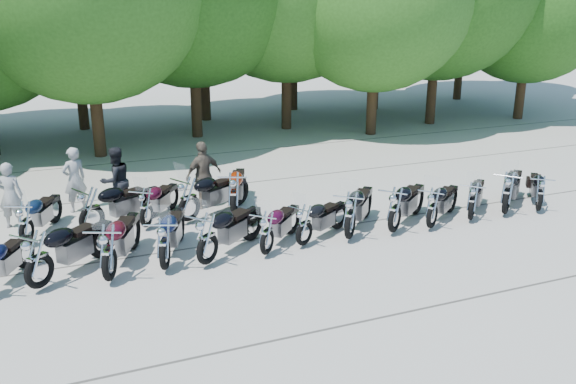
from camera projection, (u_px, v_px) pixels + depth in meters
name	position (u px, v px, depth m)	size (l,w,h in m)	color
ground	(312.00, 257.00, 13.91)	(90.00, 90.00, 0.00)	#9F988F
tree_8	(531.00, 0.00, 27.70)	(7.53, 7.53, 9.25)	#3A2614
tree_11	(71.00, 0.00, 25.38)	(7.56, 7.56, 9.28)	#3A2614
motorcycle_1	(38.00, 258.00, 12.09)	(0.77, 2.53, 1.43)	black
motorcycle_2	(108.00, 251.00, 12.42)	(0.77, 2.52, 1.42)	#3D0814
motorcycle_3	(164.00, 243.00, 12.95)	(0.73, 2.39, 1.35)	#0C1335
motorcycle_4	(207.00, 237.00, 13.18)	(0.75, 2.45, 1.39)	black
motorcycle_5	(267.00, 232.00, 13.73)	(0.65, 2.14, 1.21)	#32061E
motorcycle_6	(304.00, 224.00, 14.24)	(0.64, 2.10, 1.18)	black
motorcycle_7	(350.00, 214.00, 14.57)	(0.75, 2.45, 1.39)	black
motorcycle_8	(395.00, 209.00, 14.98)	(0.74, 2.42, 1.37)	black
motorcycle_9	(433.00, 207.00, 15.29)	(0.67, 2.20, 1.24)	black
motorcycle_10	(472.00, 200.00, 15.85)	(0.65, 2.12, 1.20)	black
motorcycle_11	(507.00, 192.00, 16.24)	(0.74, 2.44, 1.38)	black
motorcycle_12	(540.00, 192.00, 16.55)	(0.63, 2.06, 1.16)	black
motorcycle_13	(25.00, 222.00, 14.30)	(0.67, 2.19, 1.24)	#0C1B36
motorcycle_14	(91.00, 208.00, 14.96)	(0.74, 2.45, 1.38)	black
motorcycle_15	(146.00, 206.00, 15.36)	(0.65, 2.15, 1.21)	#39071A
motorcycle_16	(189.00, 198.00, 15.71)	(0.76, 2.49, 1.41)	black
motorcycle_17	(234.00, 193.00, 16.06)	(0.76, 2.51, 1.42)	maroon
rider_0	(10.00, 195.00, 15.39)	(0.63, 0.41, 1.73)	#939396
rider_1	(116.00, 181.00, 16.41)	(0.90, 0.70, 1.85)	black
rider_2	(204.00, 175.00, 16.84)	(1.11, 0.46, 1.90)	brown
rider_3	(75.00, 180.00, 16.56)	(0.66, 0.43, 1.81)	#9B9C9E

